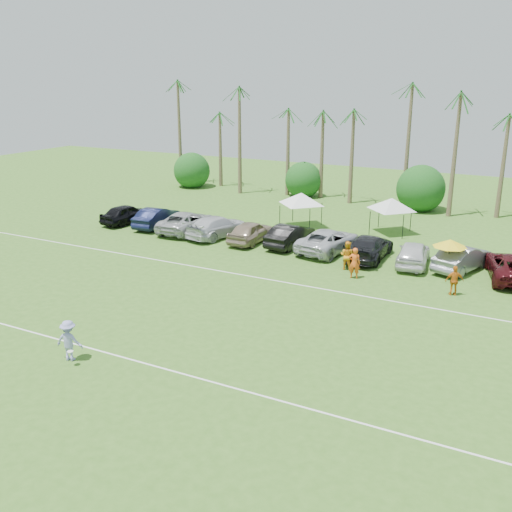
% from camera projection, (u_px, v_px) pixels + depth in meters
% --- Properties ---
extents(ground, '(120.00, 120.00, 0.00)m').
position_uv_depth(ground, '(79.00, 374.00, 23.77)').
color(ground, '#39661E').
rests_on(ground, ground).
extents(field_lines, '(80.00, 12.10, 0.01)m').
position_uv_depth(field_lines, '(187.00, 308.00, 30.54)').
color(field_lines, white).
rests_on(field_lines, ground).
extents(palm_tree_0, '(2.40, 2.40, 8.90)m').
position_uv_depth(palm_tree_0, '(171.00, 117.00, 63.31)').
color(palm_tree_0, brown).
rests_on(palm_tree_0, ground).
extents(palm_tree_1, '(2.40, 2.40, 9.90)m').
position_uv_depth(palm_tree_1, '(209.00, 110.00, 60.85)').
color(palm_tree_1, brown).
rests_on(palm_tree_1, ground).
extents(palm_tree_2, '(2.40, 2.40, 10.90)m').
position_uv_depth(palm_tree_2, '(250.00, 103.00, 58.40)').
color(palm_tree_2, brown).
rests_on(palm_tree_2, ground).
extents(palm_tree_3, '(2.40, 2.40, 11.90)m').
position_uv_depth(palm_tree_3, '(286.00, 95.00, 56.39)').
color(palm_tree_3, brown).
rests_on(palm_tree_3, ground).
extents(palm_tree_4, '(2.40, 2.40, 8.90)m').
position_uv_depth(palm_tree_4, '(323.00, 123.00, 55.42)').
color(palm_tree_4, brown).
rests_on(palm_tree_4, ground).
extents(palm_tree_5, '(2.40, 2.40, 9.90)m').
position_uv_depth(palm_tree_5, '(363.00, 115.00, 53.40)').
color(palm_tree_5, brown).
rests_on(palm_tree_5, ground).
extents(palm_tree_6, '(2.40, 2.40, 10.90)m').
position_uv_depth(palm_tree_6, '(407.00, 106.00, 51.39)').
color(palm_tree_6, brown).
rests_on(palm_tree_6, ground).
extents(palm_tree_7, '(2.40, 2.40, 11.90)m').
position_uv_depth(palm_tree_7, '(454.00, 97.00, 49.38)').
color(palm_tree_7, brown).
rests_on(palm_tree_7, ground).
extents(palm_tree_8, '(2.40, 2.40, 8.90)m').
position_uv_depth(palm_tree_8, '(512.00, 130.00, 47.97)').
color(palm_tree_8, brown).
rests_on(palm_tree_8, ground).
extents(bush_tree_0, '(4.00, 4.00, 4.00)m').
position_uv_depth(bush_tree_0, '(200.00, 169.00, 64.56)').
color(bush_tree_0, brown).
rests_on(bush_tree_0, ground).
extents(bush_tree_1, '(4.00, 4.00, 4.00)m').
position_uv_depth(bush_tree_1, '(306.00, 178.00, 58.86)').
color(bush_tree_1, brown).
rests_on(bush_tree_1, ground).
extents(bush_tree_2, '(4.00, 4.00, 4.00)m').
position_uv_depth(bush_tree_2, '(424.00, 188.00, 53.61)').
color(bush_tree_2, brown).
rests_on(bush_tree_2, ground).
extents(sideline_player_a, '(0.79, 0.61, 1.94)m').
position_uv_depth(sideline_player_a, '(354.00, 263.00, 34.75)').
color(sideline_player_a, '#F05A1A').
rests_on(sideline_player_a, ground).
extents(sideline_player_b, '(0.98, 0.80, 1.87)m').
position_uv_depth(sideline_player_b, '(347.00, 255.00, 36.34)').
color(sideline_player_b, orange).
rests_on(sideline_player_b, ground).
extents(sideline_player_c, '(1.10, 0.80, 1.73)m').
position_uv_depth(sideline_player_c, '(454.00, 281.00, 32.06)').
color(sideline_player_c, orange).
rests_on(sideline_player_c, ground).
extents(canopy_tent_left, '(4.05, 4.05, 3.28)m').
position_uv_depth(canopy_tent_left, '(301.00, 193.00, 46.13)').
color(canopy_tent_left, black).
rests_on(canopy_tent_left, ground).
extents(canopy_tent_right, '(4.02, 4.02, 3.26)m').
position_uv_depth(canopy_tent_right, '(392.00, 198.00, 44.26)').
color(canopy_tent_right, black).
rests_on(canopy_tent_right, ground).
extents(market_umbrella, '(2.10, 2.10, 2.33)m').
position_uv_depth(market_umbrella, '(450.00, 243.00, 34.86)').
color(market_umbrella, black).
rests_on(market_umbrella, ground).
extents(frisbee_player, '(1.33, 1.00, 1.85)m').
position_uv_depth(frisbee_player, '(69.00, 341.00, 24.69)').
color(frisbee_player, '#9495D2').
rests_on(frisbee_player, ground).
extents(parked_car_0, '(2.60, 4.99, 1.62)m').
position_uv_depth(parked_car_0, '(127.00, 214.00, 47.77)').
color(parked_car_0, black).
rests_on(parked_car_0, ground).
extents(parked_car_1, '(2.10, 5.04, 1.62)m').
position_uv_depth(parked_car_1, '(157.00, 217.00, 46.59)').
color(parked_car_1, black).
rests_on(parked_car_1, ground).
extents(parked_car_2, '(3.06, 6.00, 1.62)m').
position_uv_depth(parked_car_2, '(186.00, 222.00, 45.20)').
color(parked_car_2, '#ABABAC').
rests_on(parked_car_2, ground).
extents(parked_car_3, '(3.43, 5.95, 1.62)m').
position_uv_depth(parked_car_3, '(218.00, 226.00, 43.76)').
color(parked_car_3, silver).
rests_on(parked_car_3, ground).
extents(parked_car_4, '(2.02, 4.80, 1.62)m').
position_uv_depth(parked_car_4, '(251.00, 232.00, 42.31)').
color(parked_car_4, gray).
rests_on(parked_car_4, ground).
extents(parked_car_5, '(2.12, 5.05, 1.62)m').
position_uv_depth(parked_car_5, '(290.00, 235.00, 41.38)').
color(parked_car_5, black).
rests_on(parked_car_5, ground).
extents(parked_car_6, '(3.54, 6.18, 1.62)m').
position_uv_depth(parked_car_6, '(329.00, 241.00, 40.04)').
color(parked_car_6, silver).
rests_on(parked_car_6, ground).
extents(parked_car_7, '(2.32, 5.61, 1.62)m').
position_uv_depth(parked_car_7, '(369.00, 247.00, 38.53)').
color(parked_car_7, black).
rests_on(parked_car_7, ground).
extents(parked_car_8, '(2.47, 4.96, 1.62)m').
position_uv_depth(parked_car_8, '(413.00, 253.00, 37.17)').
color(parked_car_8, silver).
rests_on(parked_car_8, ground).
extents(parked_car_9, '(3.22, 5.22, 1.62)m').
position_uv_depth(parked_car_9, '(462.00, 258.00, 36.24)').
color(parked_car_9, gray).
rests_on(parked_car_9, ground).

